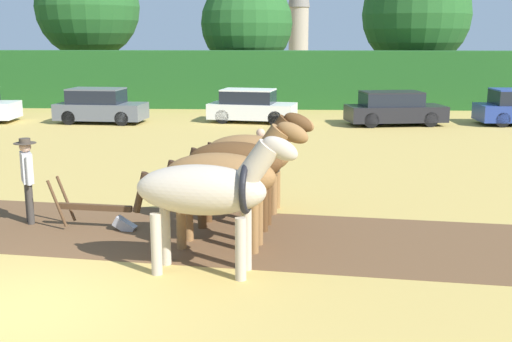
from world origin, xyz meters
TOP-DOWN VIEW (x-y plane):
  - ground_plane at (0.00, 0.00)m, footprint 240.00×240.00m
  - hedgerow at (0.00, 26.66)m, footprint 61.03×1.99m
  - tree_left at (-8.61, 31.72)m, footprint 6.36×6.36m
  - tree_center_left at (1.27, 30.85)m, footprint 5.49×5.49m
  - tree_center at (11.31, 30.97)m, footprint 6.37×6.37m
  - draft_horse_lead_left at (2.54, 1.64)m, footprint 2.82×1.13m
  - draft_horse_lead_right at (2.72, 2.96)m, footprint 2.81×1.14m
  - draft_horse_trail_left at (2.88, 4.28)m, footprint 2.71×1.10m
  - draft_horse_trail_right at (3.03, 5.59)m, footprint 2.62×1.18m
  - plow at (0.06, 3.96)m, footprint 1.81×0.55m
  - farmer_at_plow at (-1.57, 4.32)m, footprint 0.45×0.62m
  - farmer_beside_team at (3.17, 7.11)m, footprint 0.28×0.65m
  - parked_car_center_left at (-4.64, 19.98)m, footprint 4.04×2.05m
  - parked_car_center at (2.14, 20.56)m, footprint 4.11×2.37m
  - parked_car_center_right at (8.47, 19.94)m, footprint 4.47×2.43m

SIDE VIEW (x-z plane):
  - ground_plane at x=0.00m, z-range 0.00..0.00m
  - plow at x=0.06m, z-range -0.24..0.89m
  - parked_car_center_right at x=8.47m, z-range -0.02..1.45m
  - parked_car_center at x=2.14m, z-range -0.03..1.46m
  - parked_car_center_left at x=-4.64m, z-range -0.04..1.52m
  - farmer_beside_team at x=3.17m, z-range 0.13..1.77m
  - farmer_at_plow at x=-1.57m, z-range 0.17..1.97m
  - draft_horse_trail_right at x=3.03m, z-range 0.13..2.41m
  - draft_horse_lead_right at x=2.72m, z-range 0.13..2.59m
  - draft_horse_trail_left at x=2.88m, z-range 0.13..2.59m
  - draft_horse_lead_left at x=2.54m, z-range 0.19..2.60m
  - hedgerow at x=0.00m, z-range 0.00..3.07m
  - tree_center_left at x=1.27m, z-range 0.90..8.21m
  - tree_center at x=11.31m, z-range 0.93..9.19m
  - tree_left at x=-8.61m, z-range 1.20..9.97m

